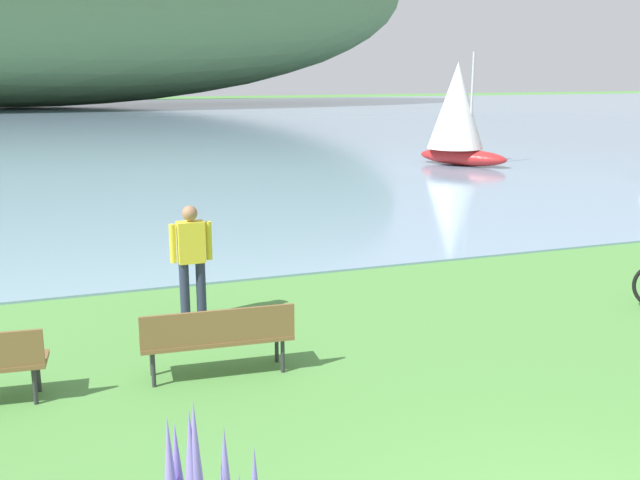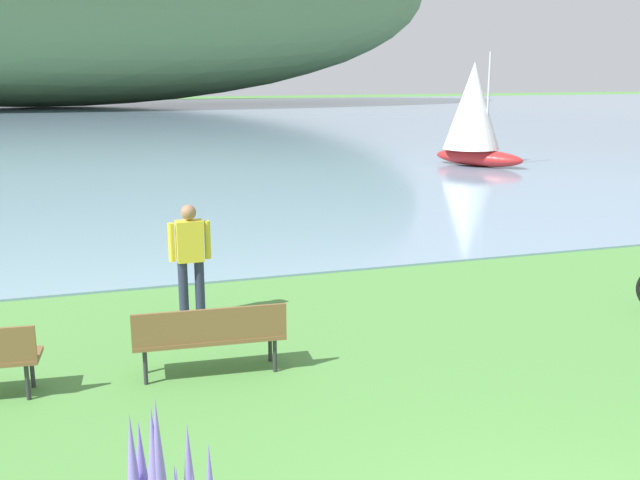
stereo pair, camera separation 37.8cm
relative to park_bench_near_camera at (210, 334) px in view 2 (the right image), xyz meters
The scene contains 4 objects.
bay_water 43.85m from the park_bench_near_camera, 87.72° to the left, with size 180.00×80.00×0.04m, color #7A99B2.
park_bench_near_camera is the anchor object (origin of this frame).
person_at_shoreline 2.14m from the park_bench_near_camera, 88.03° to the left, with size 0.61×0.23×1.71m.
sailboat_mid_bay 20.72m from the park_bench_near_camera, 52.27° to the left, with size 3.03×3.55×4.20m.
Camera 2 is at (-2.96, -3.26, 3.58)m, focal length 40.67 mm.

